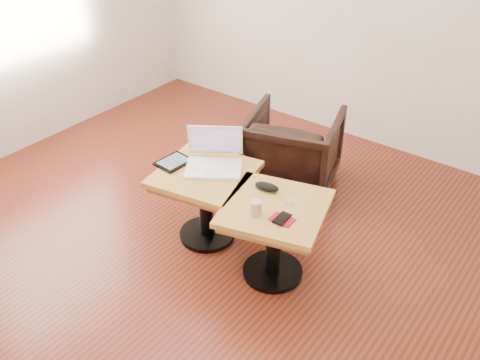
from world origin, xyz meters
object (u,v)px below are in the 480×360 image
Objects in this scene: side_table_left at (205,189)px; striped_cup at (256,208)px; side_table_right at (275,224)px; armchair at (293,150)px; laptop at (214,159)px.

side_table_left is 0.60m from striped_cup.
side_table_right is (0.59, -0.04, 0.00)m from side_table_left.
armchair is at bearing 72.71° from side_table_left.
side_table_right is at bearing -46.75° from laptop.
armchair is at bearing 48.72° from laptop.
side_table_right is at bearing -13.95° from side_table_left.
side_table_left is 1.00× the size of armchair.
laptop reaches higher than side_table_left.
striped_cup is (-0.05, -0.14, 0.18)m from side_table_right.
striped_cup is at bearing 94.19° from armchair.
laptop reaches higher than side_table_right.
armchair is (0.11, 0.94, -0.09)m from side_table_left.
armchair is at bearing 111.42° from striped_cup.
laptop is 0.89m from armchair.
laptop reaches higher than striped_cup.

